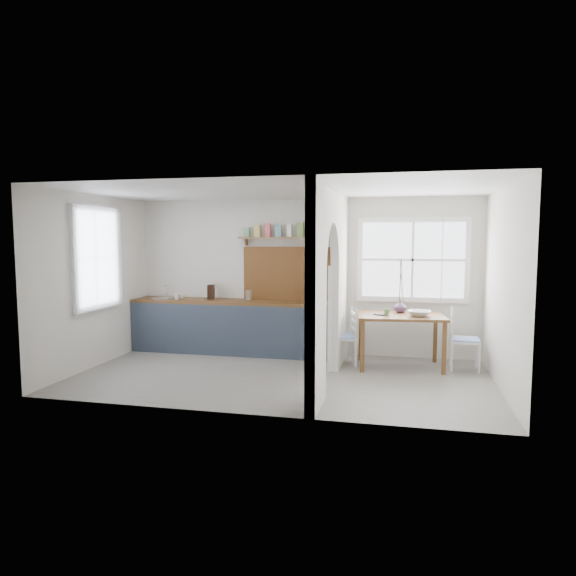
% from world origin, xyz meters
% --- Properties ---
extents(floor, '(5.80, 3.20, 0.01)m').
position_xyz_m(floor, '(0.00, 0.00, 0.00)').
color(floor, slate).
rests_on(floor, ground).
extents(ceiling, '(5.80, 3.20, 0.01)m').
position_xyz_m(ceiling, '(0.00, 0.00, 2.60)').
color(ceiling, silver).
rests_on(ceiling, walls).
extents(walls, '(5.81, 3.21, 2.60)m').
position_xyz_m(walls, '(0.00, 0.00, 1.30)').
color(walls, silver).
rests_on(walls, floor).
extents(partition, '(0.12, 3.20, 2.60)m').
position_xyz_m(partition, '(0.70, 0.06, 1.45)').
color(partition, silver).
rests_on(partition, floor).
extents(kitchen_window, '(0.10, 1.16, 1.50)m').
position_xyz_m(kitchen_window, '(-2.87, 0.00, 1.65)').
color(kitchen_window, white).
rests_on(kitchen_window, walls).
extents(nook_window, '(1.76, 0.10, 1.30)m').
position_xyz_m(nook_window, '(1.80, 1.56, 1.60)').
color(nook_window, white).
rests_on(nook_window, walls).
extents(counter, '(3.50, 0.60, 0.90)m').
position_xyz_m(counter, '(-1.13, 1.33, 0.46)').
color(counter, '#56351E').
rests_on(counter, floor).
extents(sink, '(0.40, 0.40, 0.02)m').
position_xyz_m(sink, '(-2.43, 1.30, 0.89)').
color(sink, '#BABABA').
rests_on(sink, counter).
extents(backsplash, '(1.65, 0.03, 0.90)m').
position_xyz_m(backsplash, '(-0.20, 1.58, 1.35)').
color(backsplash, brown).
rests_on(backsplash, walls).
extents(shelf, '(1.75, 0.20, 0.21)m').
position_xyz_m(shelf, '(-0.20, 1.49, 2.01)').
color(shelf, olive).
rests_on(shelf, walls).
extents(pendant_lamp, '(0.26, 0.26, 0.16)m').
position_xyz_m(pendant_lamp, '(0.15, 1.15, 1.88)').
color(pendant_lamp, beige).
rests_on(pendant_lamp, ceiling).
extents(utensil_rail, '(0.02, 0.50, 0.02)m').
position_xyz_m(utensil_rail, '(0.61, 0.90, 1.45)').
color(utensil_rail, '#BABABA').
rests_on(utensil_rail, partition).
extents(dining_table, '(1.37, 0.99, 0.80)m').
position_xyz_m(dining_table, '(1.63, 0.92, 0.40)').
color(dining_table, '#56351E').
rests_on(dining_table, floor).
extents(chair_left, '(0.50, 0.50, 0.88)m').
position_xyz_m(chair_left, '(0.76, 0.90, 0.44)').
color(chair_left, white).
rests_on(chair_left, floor).
extents(chair_right, '(0.44, 0.44, 0.92)m').
position_xyz_m(chair_right, '(2.57, 0.97, 0.46)').
color(chair_right, white).
rests_on(chair_right, floor).
extents(kettle, '(0.23, 0.20, 0.23)m').
position_xyz_m(kettle, '(0.18, 1.24, 1.01)').
color(kettle, beige).
rests_on(kettle, counter).
extents(mug_a, '(0.11, 0.11, 0.10)m').
position_xyz_m(mug_a, '(-2.12, 1.20, 0.95)').
color(mug_a, silver).
rests_on(mug_a, counter).
extents(mug_b, '(0.14, 0.14, 0.10)m').
position_xyz_m(mug_b, '(-2.09, 1.30, 0.95)').
color(mug_b, white).
rests_on(mug_b, counter).
extents(knife_block, '(0.14, 0.18, 0.24)m').
position_xyz_m(knife_block, '(-1.57, 1.40, 1.02)').
color(knife_block, black).
rests_on(knife_block, counter).
extents(jar, '(0.12, 0.12, 0.17)m').
position_xyz_m(jar, '(-0.89, 1.37, 0.99)').
color(jar, '#8A785D').
rests_on(jar, counter).
extents(towel_magenta, '(0.02, 0.03, 0.59)m').
position_xyz_m(towel_magenta, '(0.58, 0.99, 0.28)').
color(towel_magenta, '#AD2352').
rests_on(towel_magenta, counter).
extents(towel_orange, '(0.02, 0.03, 0.55)m').
position_xyz_m(towel_orange, '(0.58, 0.95, 0.25)').
color(towel_orange, orange).
rests_on(towel_orange, counter).
extents(bowl, '(0.40, 0.40, 0.08)m').
position_xyz_m(bowl, '(1.90, 0.86, 0.84)').
color(bowl, white).
rests_on(bowl, dining_table).
extents(table_cup, '(0.13, 0.13, 0.10)m').
position_xyz_m(table_cup, '(1.43, 0.81, 0.85)').
color(table_cup, '#6AA061').
rests_on(table_cup, dining_table).
extents(plate, '(0.23, 0.23, 0.02)m').
position_xyz_m(plate, '(1.33, 0.87, 0.81)').
color(plate, black).
rests_on(plate, dining_table).
extents(vase, '(0.25, 0.25, 0.20)m').
position_xyz_m(vase, '(1.62, 1.16, 0.90)').
color(vase, '#52385E').
rests_on(vase, dining_table).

